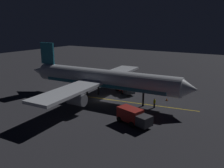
% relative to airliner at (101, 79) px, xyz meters
% --- Properties ---
extents(ground_plane, '(180.00, 180.00, 0.20)m').
position_rel_airliner_xyz_m(ground_plane, '(-0.04, 0.60, -4.29)').
color(ground_plane, '#2B2B31').
extents(apron_guide_stripe, '(4.88, 28.32, 0.01)m').
position_rel_airliner_xyz_m(apron_guide_stripe, '(-0.98, 4.60, -4.18)').
color(apron_guide_stripe, gold).
rests_on(apron_guide_stripe, ground_plane).
extents(airliner, '(33.97, 37.34, 10.93)m').
position_rel_airliner_xyz_m(airliner, '(0.00, 0.00, 0.00)').
color(airliner, silver).
rests_on(airliner, ground_plane).
extents(baggage_truck, '(3.52, 5.97, 2.41)m').
position_rel_airliner_xyz_m(baggage_truck, '(7.64, 11.14, -2.96)').
color(baggage_truck, maroon).
rests_on(baggage_truck, ground_plane).
extents(catering_truck, '(4.83, 5.74, 2.38)m').
position_rel_airliner_xyz_m(catering_truck, '(-6.37, 1.95, -2.97)').
color(catering_truck, maroon).
rests_on(catering_truck, ground_plane).
extents(ground_crew_worker, '(0.40, 0.40, 1.74)m').
position_rel_airliner_xyz_m(ground_crew_worker, '(-0.89, 11.21, -3.30)').
color(ground_crew_worker, black).
rests_on(ground_crew_worker, ground_plane).
extents(traffic_cone_near_left, '(0.50, 0.50, 0.55)m').
position_rel_airliner_xyz_m(traffic_cone_near_left, '(4.98, 10.15, -3.94)').
color(traffic_cone_near_left, '#EA590F').
rests_on(traffic_cone_near_left, ground_plane).
extents(traffic_cone_near_right, '(0.50, 0.50, 0.55)m').
position_rel_airliner_xyz_m(traffic_cone_near_right, '(-6.08, 11.79, -3.94)').
color(traffic_cone_near_right, '#EA590F').
rests_on(traffic_cone_near_right, ground_plane).
extents(traffic_cone_under_wing, '(0.50, 0.50, 0.55)m').
position_rel_airliner_xyz_m(traffic_cone_under_wing, '(1.14, 6.67, -3.94)').
color(traffic_cone_under_wing, '#EA590F').
rests_on(traffic_cone_under_wing, ground_plane).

